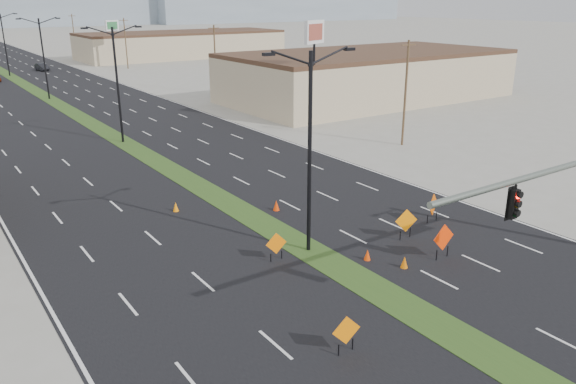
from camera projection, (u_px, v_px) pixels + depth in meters
ground at (515, 371)px, 19.46m from camera, size 600.00×600.00×0.00m
road_surface at (6, 74)px, 97.22m from camera, size 25.00×400.00×0.02m
median_strip at (6, 74)px, 97.22m from camera, size 2.00×400.00×0.04m
building_se_near at (368, 77)px, 71.85m from camera, size 36.00×18.00×5.50m
building_se_far at (183, 45)px, 124.63m from camera, size 44.00×16.00×5.00m
mesa_east at (273, 5)px, 338.86m from camera, size 160.00×50.00×18.00m
streetlight_0 at (310, 148)px, 27.03m from camera, size 5.15×0.24×10.02m
streetlight_1 at (117, 82)px, 48.80m from camera, size 5.15×0.24×10.02m
streetlight_2 at (44, 56)px, 70.58m from camera, size 5.15×0.24×10.02m
streetlight_3 at (5, 43)px, 92.35m from camera, size 5.15×0.24×10.02m
utility_pole_0 at (405, 92)px, 48.14m from camera, size 1.60×0.20×9.00m
utility_pole_1 at (215, 58)px, 75.36m from camera, size 1.60×0.20×9.00m
utility_pole_2 at (126, 43)px, 102.57m from camera, size 1.60×0.20×9.00m
utility_pole_3 at (74, 34)px, 129.79m from camera, size 1.60×0.20×9.00m
car_mid at (42, 67)px, 100.82m from camera, size 1.90×4.12×1.31m
construction_sign_1 at (346, 332)px, 20.17m from camera, size 1.13×0.24×1.52m
construction_sign_2 at (276, 244)px, 27.41m from camera, size 1.09×0.21×1.47m
construction_sign_3 at (406, 222)px, 29.85m from camera, size 1.22×0.44×1.70m
construction_sign_4 at (443, 238)px, 27.54m from camera, size 1.38×0.07×1.83m
construction_sign_5 at (433, 206)px, 32.10m from camera, size 1.21×0.55×1.73m
cone_0 at (367, 255)px, 27.63m from camera, size 0.41×0.41×0.57m
cone_1 at (404, 262)px, 26.81m from camera, size 0.42×0.42×0.60m
cone_2 at (276, 205)px, 34.11m from camera, size 0.41×0.41×0.66m
cone_3 at (176, 207)px, 33.97m from camera, size 0.42×0.42×0.60m
pole_sign_east_near at (314, 40)px, 55.36m from camera, size 3.22×1.65×10.28m
pole_sign_east_far at (112, 29)px, 103.07m from camera, size 2.76×1.25×8.58m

